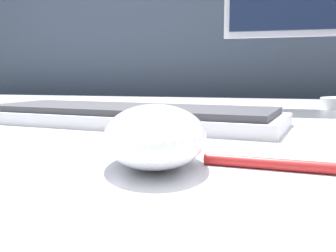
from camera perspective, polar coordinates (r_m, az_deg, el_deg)
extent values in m
cube|color=#333D4C|center=(1.31, 12.20, -4.76)|extent=(5.00, 0.03, 1.11)
ellipsoid|color=white|center=(0.28, -1.87, -1.33)|extent=(0.10, 0.13, 0.04)
cube|color=silver|center=(0.52, -5.81, 1.16)|extent=(0.42, 0.20, 0.02)
cube|color=#38383D|center=(0.52, -5.82, 2.47)|extent=(0.39, 0.18, 0.01)
cylinder|color=red|center=(0.28, 21.28, -5.67)|extent=(0.16, 0.02, 0.01)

